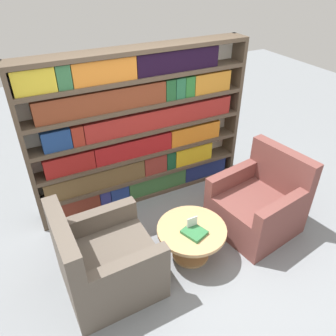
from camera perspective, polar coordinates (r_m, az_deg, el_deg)
The scene contains 7 objects.
ground_plane at distance 3.77m, azimuth 4.79°, elevation -15.85°, with size 14.00×14.00×0.00m, color gray.
bookshelf at distance 4.14m, azimuth -5.03°, elevation 6.51°, with size 2.81×0.30×1.99m.
armchair_left at distance 3.37m, azimuth -10.86°, elevation -15.90°, with size 0.91×0.89×0.97m.
armchair_right at distance 4.09m, azimuth 15.45°, elevation -6.19°, with size 1.01×0.99×0.97m.
coffee_table at distance 3.62m, azimuth 4.15°, elevation -11.70°, with size 0.75×0.75×0.40m.
table_sign at distance 3.50m, azimuth 4.26°, elevation -9.66°, with size 0.12×0.06×0.15m.
stray_book at distance 3.48m, azimuth 4.60°, elevation -11.08°, with size 0.26×0.28×0.04m.
Camera 1 is at (-1.38, -2.04, 2.85)m, focal length 35.00 mm.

